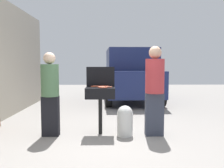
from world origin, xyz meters
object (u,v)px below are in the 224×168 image
at_px(bbq_grill, 100,95).
at_px(hot_dog_7, 102,86).
at_px(hot_dog_9, 109,87).
at_px(hot_dog_2, 96,86).
at_px(hot_dog_0, 94,86).
at_px(hot_dog_3, 105,86).
at_px(person_right, 155,87).
at_px(hot_dog_8, 102,87).
at_px(propane_tank, 125,120).
at_px(person_left, 50,91).
at_px(hot_dog_6, 102,87).
at_px(hot_dog_5, 103,87).
at_px(parked_minivan, 130,75).
at_px(hot_dog_4, 104,88).
at_px(hot_dog_1, 101,87).

relative_size(bbq_grill, hot_dog_7, 7.48).
bearing_deg(hot_dog_9, hot_dog_2, 148.09).
height_order(hot_dog_0, hot_dog_3, same).
height_order(hot_dog_7, hot_dog_9, same).
bearing_deg(hot_dog_7, person_right, -11.43).
height_order(hot_dog_0, hot_dog_8, same).
bearing_deg(hot_dog_2, propane_tank, -24.02).
bearing_deg(hot_dog_8, person_left, -177.44).
bearing_deg(person_right, hot_dog_2, -26.42).
height_order(hot_dog_3, person_left, person_left).
bearing_deg(hot_dog_3, propane_tank, -34.55).
relative_size(hot_dog_0, hot_dog_3, 1.00).
xyz_separation_m(hot_dog_2, hot_dog_7, (0.12, -0.02, 0.00)).
distance_m(hot_dog_6, person_left, 1.04).
distance_m(hot_dog_5, hot_dog_8, 0.12).
distance_m(hot_dog_2, hot_dog_8, 0.24).
height_order(hot_dog_5, hot_dog_9, same).
bearing_deg(hot_dog_9, hot_dog_7, 135.32).
bearing_deg(person_left, parked_minivan, 59.04).
distance_m(hot_dog_2, hot_dog_6, 0.27).
bearing_deg(propane_tank, parked_minivan, 83.82).
bearing_deg(propane_tank, hot_dog_3, 145.45).
bearing_deg(hot_dog_8, hot_dog_4, -69.41).
bearing_deg(hot_dog_0, hot_dog_9, -22.25).
distance_m(hot_dog_4, hot_dog_9, 0.15).
bearing_deg(propane_tank, hot_dog_7, 152.64).
relative_size(bbq_grill, person_left, 0.58).
height_order(hot_dog_3, hot_dog_8, same).
bearing_deg(hot_dog_2, hot_dog_4, -58.78).
height_order(hot_dog_4, hot_dog_8, same).
height_order(bbq_grill, hot_dog_0, hot_dog_0).
bearing_deg(person_right, hot_dog_3, -29.00).
xyz_separation_m(hot_dog_4, hot_dog_7, (-0.05, 0.27, 0.00)).
distance_m(hot_dog_1, hot_dog_4, 0.15).
bearing_deg(hot_dog_3, hot_dog_0, -167.63).
xyz_separation_m(hot_dog_2, propane_tank, (0.60, -0.27, -0.66)).
height_order(hot_dog_0, person_left, person_left).
bearing_deg(hot_dog_6, person_left, 179.92).
bearing_deg(hot_dog_9, bbq_grill, 163.97).
bearing_deg(person_left, hot_dog_6, -7.93).
bearing_deg(person_right, bbq_grill, -21.27).
bearing_deg(propane_tank, hot_dog_5, 156.74).
bearing_deg(hot_dog_2, bbq_grill, -50.71).
height_order(hot_dog_7, hot_dog_8, same).
bearing_deg(hot_dog_1, person_right, -4.68).
height_order(hot_dog_5, hot_dog_6, same).
bearing_deg(hot_dog_0, hot_dog_6, -49.17).
xyz_separation_m(hot_dog_7, parked_minivan, (0.99, 4.51, 0.04)).
xyz_separation_m(propane_tank, parked_minivan, (0.51, 4.76, 0.70)).
xyz_separation_m(hot_dog_7, propane_tank, (0.48, -0.25, -0.66)).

